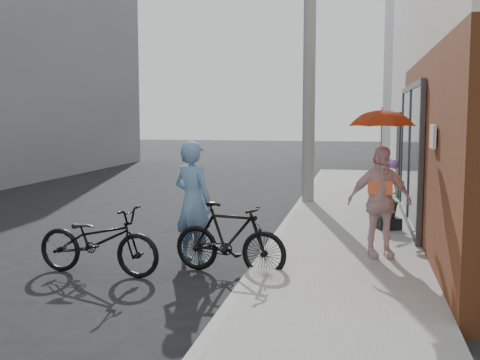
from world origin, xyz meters
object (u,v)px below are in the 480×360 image
(bike_right, at_px, (230,238))
(kimono_woman, at_px, (380,202))
(utility_pole, at_px, (309,51))
(officer, at_px, (193,202))
(bike_left, at_px, (98,241))
(planter, at_px, (388,223))

(bike_right, relative_size, kimono_woman, 1.01)
(utility_pole, distance_m, kimono_woman, 6.05)
(officer, relative_size, bike_left, 1.00)
(officer, relative_size, kimono_woman, 1.12)
(planter, bearing_deg, officer, -137.98)
(bike_left, bearing_deg, planter, -43.48)
(kimono_woman, bearing_deg, officer, 170.92)
(bike_right, bearing_deg, bike_left, 113.06)
(planter, bearing_deg, kimono_woman, -95.86)
(bike_right, relative_size, planter, 4.16)
(bike_right, bearing_deg, kimono_woman, -55.90)
(officer, xyz_separation_m, kimono_woman, (2.58, 0.37, 0.03))
(bike_left, relative_size, planter, 4.57)
(officer, height_order, planter, officer)
(kimono_woman, height_order, planter, kimono_woman)
(utility_pole, relative_size, planter, 18.53)
(utility_pole, distance_m, bike_left, 7.51)
(bike_right, bearing_deg, utility_pole, 5.66)
(bike_left, xyz_separation_m, bike_right, (1.68, 0.38, 0.02))
(officer, relative_size, bike_right, 1.10)
(utility_pole, relative_size, officer, 4.04)
(bike_left, xyz_separation_m, planter, (3.84, 3.38, -0.23))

